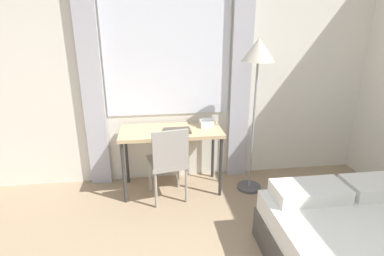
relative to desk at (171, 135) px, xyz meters
name	(u,v)px	position (x,y,z in m)	size (l,w,h in m)	color
wall_back_with_window	(176,72)	(0.10, 0.34, 0.67)	(5.77, 0.13, 2.70)	silver
desk	(171,135)	(0.00, 0.00, 0.00)	(1.16, 0.53, 0.76)	tan
desk_chair	(168,159)	(-0.05, -0.25, -0.18)	(0.47, 0.47, 0.87)	gray
standing_lamp	(258,64)	(0.93, -0.12, 0.81)	(0.35, 0.35, 1.76)	#4C4C51
telephone	(207,123)	(0.42, 0.07, 0.11)	(0.17, 0.17, 0.09)	white
book	(177,131)	(0.06, -0.07, 0.08)	(0.30, 0.20, 0.02)	#4C4238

